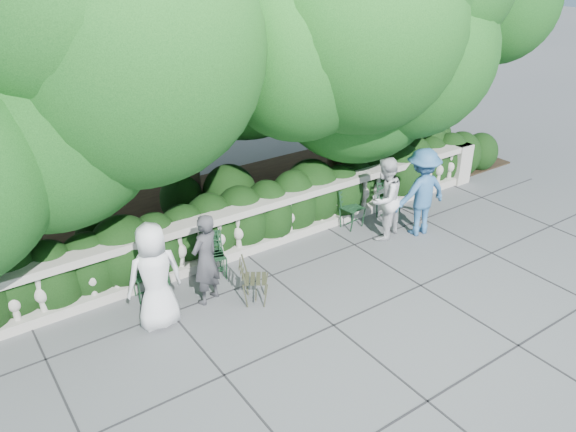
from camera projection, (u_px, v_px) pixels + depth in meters
ground at (320, 287)px, 9.98m from camera, size 90.00×90.00×0.00m
balustrade at (265, 224)px, 11.09m from camera, size 12.00×0.44×1.00m
shrub_hedge at (235, 223)px, 12.18m from camera, size 15.00×2.60×1.70m
tree_canopy at (252, 30)px, 10.90m from camera, size 15.04×6.52×6.78m
chair_a at (151, 301)px, 9.59m from camera, size 0.48×0.52×0.84m
chair_b at (161, 305)px, 9.49m from camera, size 0.58×0.60×0.84m
chair_c at (215, 278)px, 10.23m from camera, size 0.59×0.61×0.84m
chair_d at (217, 282)px, 10.13m from camera, size 0.51×0.54×0.84m
chair_e at (356, 229)px, 11.95m from camera, size 0.50×0.54×0.84m
chair_f at (391, 221)px, 12.28m from camera, size 0.53×0.56×0.84m
chair_weathered at (264, 301)px, 9.60m from camera, size 0.64×0.63×0.84m
person_businessman at (155, 277)px, 8.63m from camera, size 0.91×0.62×1.79m
person_woman_grey at (205, 259)px, 9.26m from camera, size 0.70×0.59×1.62m
person_casual_man at (384, 199)px, 11.27m from camera, size 1.00×0.89×1.72m
person_older_blue at (421, 192)px, 11.40m from camera, size 1.27×0.83×1.85m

